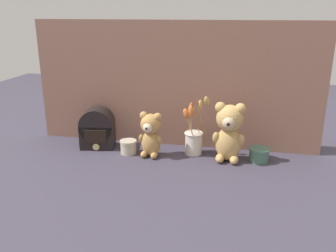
{
  "coord_description": "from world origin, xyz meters",
  "views": [
    {
      "loc": [
        0.32,
        -1.55,
        0.67
      ],
      "look_at": [
        0.0,
        0.02,
        0.15
      ],
      "focal_mm": 38.0,
      "sensor_mm": 36.0,
      "label": 1
    }
  ],
  "objects_px": {
    "vintage_radio": "(97,129)",
    "teddy_bear_medium": "(151,134)",
    "decorative_tin_tall": "(259,155)",
    "decorative_tin_short": "(129,146)",
    "teddy_bear_large": "(229,131)",
    "flower_vase": "(194,138)"
  },
  "relations": [
    {
      "from": "vintage_radio",
      "to": "teddy_bear_medium",
      "type": "bearing_deg",
      "value": -11.78
    },
    {
      "from": "teddy_bear_medium",
      "to": "decorative_tin_tall",
      "type": "distance_m",
      "value": 0.52
    },
    {
      "from": "decorative_tin_short",
      "to": "teddy_bear_large",
      "type": "bearing_deg",
      "value": 0.69
    },
    {
      "from": "vintage_radio",
      "to": "decorative_tin_tall",
      "type": "bearing_deg",
      "value": -1.4
    },
    {
      "from": "vintage_radio",
      "to": "decorative_tin_tall",
      "type": "height_order",
      "value": "vintage_radio"
    },
    {
      "from": "flower_vase",
      "to": "decorative_tin_short",
      "type": "bearing_deg",
      "value": -170.8
    },
    {
      "from": "flower_vase",
      "to": "vintage_radio",
      "type": "xyz_separation_m",
      "value": [
        -0.49,
        -0.0,
        0.01
      ]
    },
    {
      "from": "flower_vase",
      "to": "teddy_bear_large",
      "type": "bearing_deg",
      "value": -15.11
    },
    {
      "from": "teddy_bear_medium",
      "to": "flower_vase",
      "type": "distance_m",
      "value": 0.21
    },
    {
      "from": "flower_vase",
      "to": "decorative_tin_short",
      "type": "relative_size",
      "value": 3.74
    },
    {
      "from": "decorative_tin_tall",
      "to": "decorative_tin_short",
      "type": "relative_size",
      "value": 1.16
    },
    {
      "from": "flower_vase",
      "to": "decorative_tin_short",
      "type": "distance_m",
      "value": 0.32
    },
    {
      "from": "flower_vase",
      "to": "decorative_tin_tall",
      "type": "bearing_deg",
      "value": -4.46
    },
    {
      "from": "teddy_bear_large",
      "to": "teddy_bear_medium",
      "type": "relative_size",
      "value": 1.28
    },
    {
      "from": "teddy_bear_medium",
      "to": "flower_vase",
      "type": "xyz_separation_m",
      "value": [
        0.2,
        0.07,
        -0.03
      ]
    },
    {
      "from": "teddy_bear_large",
      "to": "teddy_bear_medium",
      "type": "xyz_separation_m",
      "value": [
        -0.37,
        -0.02,
        -0.03
      ]
    },
    {
      "from": "teddy_bear_large",
      "to": "decorative_tin_short",
      "type": "height_order",
      "value": "teddy_bear_large"
    },
    {
      "from": "decorative_tin_tall",
      "to": "decorative_tin_short",
      "type": "bearing_deg",
      "value": -177.54
    },
    {
      "from": "decorative_tin_tall",
      "to": "decorative_tin_short",
      "type": "height_order",
      "value": "decorative_tin_short"
    },
    {
      "from": "flower_vase",
      "to": "decorative_tin_tall",
      "type": "xyz_separation_m",
      "value": [
        0.31,
        -0.02,
        -0.05
      ]
    },
    {
      "from": "teddy_bear_medium",
      "to": "vintage_radio",
      "type": "xyz_separation_m",
      "value": [
        -0.29,
        0.06,
        -0.02
      ]
    },
    {
      "from": "flower_vase",
      "to": "decorative_tin_tall",
      "type": "relative_size",
      "value": 3.23
    }
  ]
}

